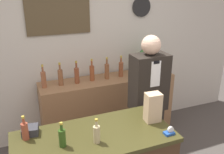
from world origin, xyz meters
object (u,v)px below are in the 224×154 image
at_px(shopkeeper, 148,104).
at_px(paper_bag, 153,107).
at_px(tape_dispenser, 170,132).
at_px(potted_plant, 150,59).

bearing_deg(shopkeeper, paper_bag, -116.29).
height_order(paper_bag, tape_dispenser, paper_bag).
distance_m(potted_plant, paper_bag, 1.40).
relative_size(paper_bag, tape_dispenser, 3.14).
bearing_deg(paper_bag, potted_plant, 61.36).
xyz_separation_m(potted_plant, tape_dispenser, (-0.64, -1.48, -0.17)).
xyz_separation_m(shopkeeper, potted_plant, (0.41, 0.70, 0.31)).
bearing_deg(tape_dispenser, paper_bag, 95.44).
distance_m(shopkeeper, potted_plant, 0.87).
xyz_separation_m(shopkeeper, paper_bag, (-0.26, -0.52, 0.26)).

